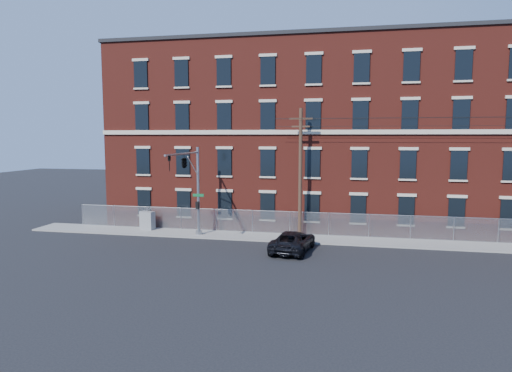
{
  "coord_description": "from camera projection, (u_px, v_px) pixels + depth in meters",
  "views": [
    {
      "loc": [
        5.68,
        -29.47,
        7.96
      ],
      "look_at": [
        -1.2,
        4.0,
        4.2
      ],
      "focal_mm": 31.69,
      "sensor_mm": 36.0,
      "label": 1
    }
  ],
  "objects": [
    {
      "name": "chain_link_fence",
      "position": [
        432.0,
        228.0,
        34.32
      ],
      "size": [
        59.06,
        0.06,
        1.85
      ],
      "color": "#A5A8AD",
      "rests_on": "ground"
    },
    {
      "name": "pickup_truck",
      "position": [
        293.0,
        241.0,
        31.34
      ],
      "size": [
        3.01,
        5.42,
        1.43
      ],
      "primitive_type": "imported",
      "rotation": [
        0.0,
        0.0,
        3.02
      ],
      "color": "black",
      "rests_on": "ground"
    },
    {
      "name": "ground",
      "position": [
        261.0,
        254.0,
        30.7
      ],
      "size": [
        140.0,
        140.0,
        0.0
      ],
      "primitive_type": "plane",
      "color": "black",
      "rests_on": "ground"
    },
    {
      "name": "sidewalk",
      "position": [
        434.0,
        244.0,
        33.16
      ],
      "size": [
        65.0,
        3.0,
        0.12
      ],
      "primitive_type": "cube",
      "color": "gray",
      "rests_on": "ground"
    },
    {
      "name": "utility_cabinet",
      "position": [
        147.0,
        220.0,
        38.18
      ],
      "size": [
        1.33,
        0.89,
        1.53
      ],
      "primitive_type": "cube",
      "rotation": [
        0.0,
        0.0,
        -0.24
      ],
      "color": "slate",
      "rests_on": "sidewalk"
    },
    {
      "name": "utility_pole_near",
      "position": [
        300.0,
        170.0,
        35.17
      ],
      "size": [
        1.8,
        0.28,
        10.0
      ],
      "color": "#412D20",
      "rests_on": "ground"
    },
    {
      "name": "mill_building",
      "position": [
        420.0,
        134.0,
        40.97
      ],
      "size": [
        55.3,
        14.32,
        16.3
      ],
      "color": "maroon",
      "rests_on": "ground"
    },
    {
      "name": "traffic_signal_mast",
      "position": [
        188.0,
        171.0,
        33.44
      ],
      "size": [
        0.9,
        6.75,
        7.0
      ],
      "color": "#9EA0A5",
      "rests_on": "ground"
    }
  ]
}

